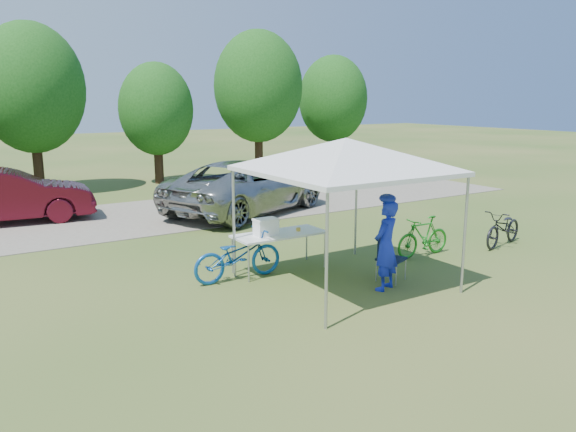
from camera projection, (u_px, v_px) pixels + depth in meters
name	position (u px, v px, depth m)	size (l,w,h in m)	color
ground	(343.00, 284.00, 10.51)	(100.00, 100.00, 0.00)	#2D5119
gravel_strip	(182.00, 212.00, 17.11)	(24.00, 5.00, 0.02)	gray
canopy	(346.00, 142.00, 9.96)	(4.53, 4.53, 3.00)	#A5A5AA
treeline	(110.00, 95.00, 21.23)	(24.89, 4.28, 6.30)	#382314
folding_table	(279.00, 235.00, 11.22)	(1.88, 0.78, 0.77)	white
folding_chair	(388.00, 252.00, 10.71)	(0.60, 0.63, 0.91)	black
cooler	(266.00, 227.00, 11.02)	(0.46, 0.31, 0.33)	white
ice_cream_cup	(298.00, 229.00, 11.39)	(0.09, 0.09, 0.07)	gold
cyclist	(386.00, 245.00, 10.07)	(0.60, 0.39, 1.65)	#1727BE
bike_blue	(238.00, 255.00, 10.70)	(0.63, 1.82, 0.95)	#114C98
bike_green	(423.00, 236.00, 12.30)	(0.42, 1.47, 0.88)	#1A771B
bike_dark	(504.00, 228.00, 13.17)	(0.57, 1.64, 0.86)	black
minivan	(248.00, 186.00, 16.94)	(2.62, 5.69, 1.58)	#9D9E9A
sedan	(6.00, 196.00, 15.47)	(1.59, 4.57, 1.51)	#490C17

